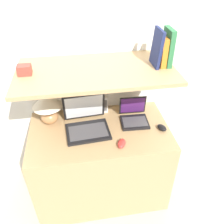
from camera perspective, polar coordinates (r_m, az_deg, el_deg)
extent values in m
plane|color=#B2AD9E|center=(2.28, -1.30, -24.26)|extent=(12.00, 12.00, 0.00)
cube|color=white|center=(2.00, -4.81, 12.91)|extent=(6.00, 0.05, 2.40)
cube|color=tan|center=(2.17, -2.71, -11.88)|extent=(1.12, 0.65, 0.75)
cube|color=white|center=(2.26, -3.97, -1.46)|extent=(1.12, 0.04, 1.22)
cube|color=tan|center=(1.70, -3.83, 9.79)|extent=(1.12, 0.58, 0.03)
ellipsoid|color=#B27A4C|center=(2.01, -14.76, -1.07)|extent=(0.14, 0.14, 0.11)
cylinder|color=tan|center=(1.97, -15.11, 0.79)|extent=(0.02, 0.02, 0.05)
cone|color=beige|center=(1.92, -15.48, 2.75)|extent=(0.24, 0.24, 0.12)
cube|color=black|center=(1.88, -5.80, -4.71)|extent=(0.35, 0.28, 0.02)
cube|color=#47474C|center=(1.86, -5.78, -4.64)|extent=(0.31, 0.20, 0.00)
cube|color=black|center=(1.92, -6.74, 1.30)|extent=(0.34, 0.08, 0.25)
cube|color=white|center=(1.92, -6.72, 1.24)|extent=(0.30, 0.07, 0.22)
cube|color=black|center=(1.97, 5.44, -2.44)|extent=(0.23, 0.20, 0.02)
cube|color=#47474C|center=(1.96, 5.50, -2.32)|extent=(0.20, 0.14, 0.00)
cube|color=black|center=(2.00, 4.98, 1.67)|extent=(0.22, 0.04, 0.17)
cube|color=#4C1E60|center=(2.00, 5.01, 1.60)|extent=(0.20, 0.04, 0.15)
ellipsoid|color=red|center=(1.76, 2.32, -7.54)|extent=(0.09, 0.11, 0.04)
ellipsoid|color=black|center=(1.94, 11.92, -3.70)|extent=(0.09, 0.10, 0.04)
cube|color=white|center=(2.07, -2.47, 2.09)|extent=(0.10, 0.07, 0.16)
cube|color=#59595B|center=(2.04, -2.34, 1.50)|extent=(0.08, 0.00, 0.11)
cube|color=#2D7042|center=(1.76, 13.33, 14.95)|extent=(0.04, 0.16, 0.26)
cube|color=orange|center=(1.76, 11.88, 14.15)|extent=(0.04, 0.15, 0.21)
cube|color=navy|center=(1.73, 10.78, 14.94)|extent=(0.04, 0.17, 0.26)
cube|color=#CC3D33|center=(1.71, -20.31, 9.48)|extent=(0.09, 0.07, 0.07)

